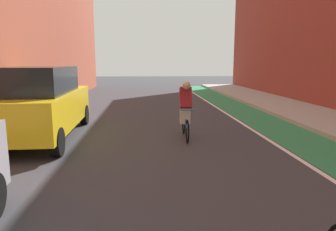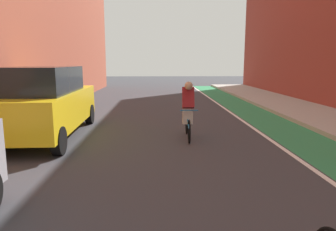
% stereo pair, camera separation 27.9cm
% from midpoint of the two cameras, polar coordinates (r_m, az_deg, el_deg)
% --- Properties ---
extents(ground_plane, '(78.51, 78.51, 0.00)m').
position_cam_midpoint_polar(ground_plane, '(7.75, 1.29, -5.83)').
color(ground_plane, '#38383D').
extents(bike_lane_paint, '(1.60, 35.69, 0.00)m').
position_cam_midpoint_polar(bike_lane_paint, '(10.52, 21.19, -2.30)').
color(bike_lane_paint, '#2D8451').
rests_on(bike_lane_paint, ground).
extents(lane_divider_stripe, '(0.12, 35.69, 0.00)m').
position_cam_midpoint_polar(lane_divider_stripe, '(10.20, 16.53, -2.40)').
color(lane_divider_stripe, white).
rests_on(lane_divider_stripe, ground).
extents(parked_suv_yellow_cab, '(2.03, 4.81, 1.98)m').
position_cam_midpoint_polar(parked_suv_yellow_cab, '(9.17, -21.16, 2.45)').
color(parked_suv_yellow_cab, yellow).
rests_on(parked_suv_yellow_cab, ground).
extents(cyclist_far, '(0.48, 1.68, 1.59)m').
position_cam_midpoint_polar(cyclist_far, '(8.46, 4.68, 1.05)').
color(cyclist_far, black).
rests_on(cyclist_far, ground).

